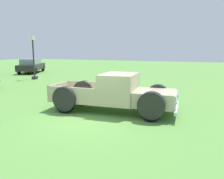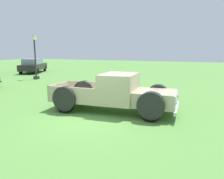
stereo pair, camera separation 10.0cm
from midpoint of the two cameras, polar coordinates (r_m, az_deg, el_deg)
name	(u,v)px [view 1 (the left image)]	position (r m, az deg, el deg)	size (l,w,h in m)	color
ground_plane	(92,116)	(8.61, -5.48, -6.82)	(80.00, 80.00, 0.00)	#5B9342
pickup_truck_foreground	(121,94)	(9.02, 1.90, -1.12)	(2.26, 5.19, 1.56)	#C6B793
sedan_distant_a	(31,65)	(25.69, -19.88, 5.75)	(4.83, 3.52, 1.49)	black
lamp_post_far	(33,56)	(19.98, -19.41, 7.99)	(0.36, 0.36, 3.69)	#2D2D33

